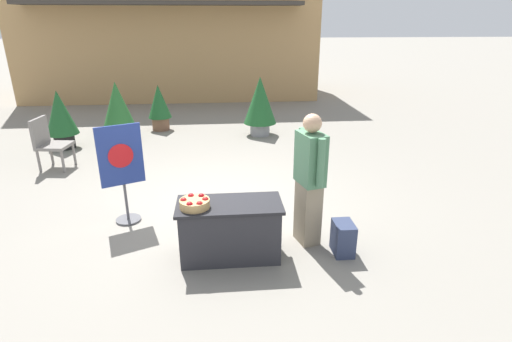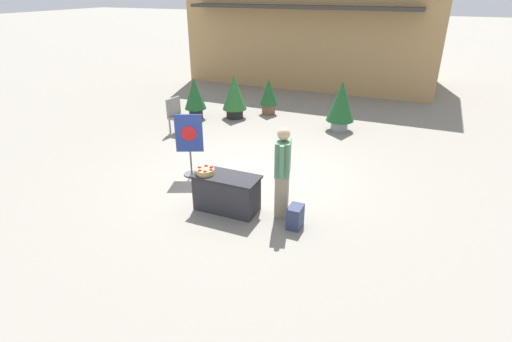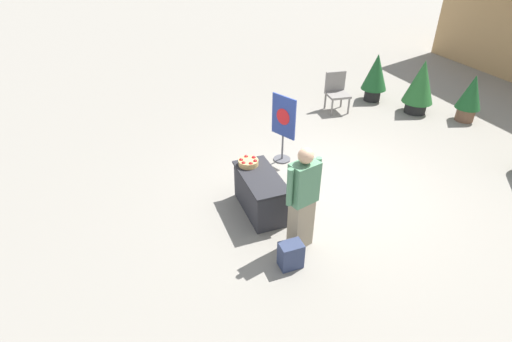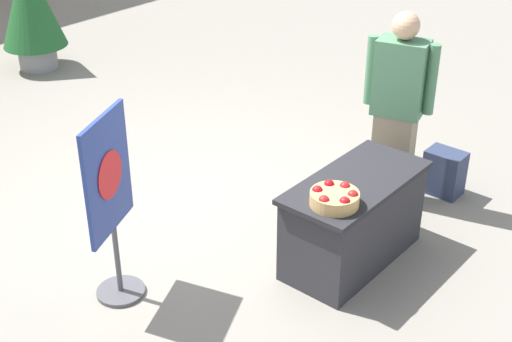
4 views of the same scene
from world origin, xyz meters
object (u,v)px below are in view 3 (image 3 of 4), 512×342
apple_basket (248,162)px  poster_board (283,126)px  potted_plant_far_left (471,96)px  backpack (291,255)px  patio_chair (337,90)px  display_table (260,193)px  person_visitor (303,198)px  potted_plant_far_right (376,75)px  potted_plant_near_right (421,84)px

apple_basket → poster_board: poster_board is taller
poster_board → potted_plant_far_left: bearing=157.7°
backpack → potted_plant_far_left: potted_plant_far_left is taller
patio_chair → apple_basket: bearing=-42.5°
display_table → poster_board: size_ratio=0.88×
backpack → patio_chair: 6.00m
person_visitor → potted_plant_far_left: (-2.68, 5.98, -0.22)m
patio_chair → display_table: bearing=-38.3°
display_table → poster_board: 1.87m
potted_plant_far_right → apple_basket: bearing=-56.5°
display_table → patio_chair: (-3.42, 3.48, 0.20)m
display_table → apple_basket: apple_basket is taller
person_visitor → potted_plant_far_right: 6.51m
potted_plant_near_right → potted_plant_far_right: 1.27m
poster_board → potted_plant_far_left: poster_board is taller
patio_chair → potted_plant_far_left: potted_plant_far_left is taller
display_table → potted_plant_far_left: size_ratio=1.06×
apple_basket → patio_chair: (-3.02, 3.55, -0.22)m
potted_plant_near_right → potted_plant_far_left: potted_plant_near_right is taller
potted_plant_far_left → person_visitor: bearing=-65.9°
person_visitor → patio_chair: 5.49m
backpack → potted_plant_near_right: (-3.92, 5.46, 0.56)m
apple_basket → person_visitor: 1.47m
person_visitor → potted_plant_far_right: bearing=-58.9°
person_visitor → potted_plant_far_right: (-4.66, 4.54, -0.13)m
potted_plant_far_right → person_visitor: bearing=-44.3°
display_table → person_visitor: (1.02, 0.27, 0.52)m
apple_basket → patio_chair: 4.67m
person_visitor → potted_plant_far_left: person_visitor is taller
apple_basket → person_visitor: size_ratio=0.20×
apple_basket → potted_plant_far_right: 5.86m
poster_board → potted_plant_far_left: size_ratio=1.21×
patio_chair → potted_plant_far_left: (1.77, 2.77, 0.10)m
person_visitor → backpack: bearing=124.3°
display_table → apple_basket: (-0.40, -0.07, 0.42)m
potted_plant_far_left → potted_plant_far_right: 2.45m
poster_board → potted_plant_far_left: (-0.19, 5.18, -0.14)m
display_table → potted_plant_far_right: 6.04m
display_table → person_visitor: bearing=14.6°
potted_plant_far_left → potted_plant_near_right: bearing=-135.1°
potted_plant_far_left → potted_plant_far_right: size_ratio=0.90×
display_table → poster_board: bearing=144.1°
backpack → patio_chair: size_ratio=0.42×
apple_basket → potted_plant_far_left: potted_plant_far_left is taller
potted_plant_near_right → potted_plant_far_right: size_ratio=1.07×
person_visitor → potted_plant_far_left: 6.55m
potted_plant_far_left → potted_plant_far_right: potted_plant_far_right is taller
poster_board → person_visitor: bearing=47.9°
display_table → backpack: display_table is taller
patio_chair → potted_plant_far_left: size_ratio=0.85×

